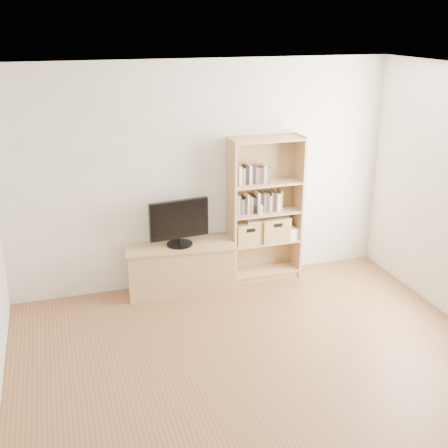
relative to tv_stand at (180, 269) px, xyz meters
name	(u,v)px	position (x,y,z in m)	size (l,w,h in m)	color
floor	(285,404)	(0.35, -2.27, -0.28)	(4.50, 5.00, 0.01)	brown
back_wall	(203,176)	(0.35, 0.23, 1.02)	(4.50, 0.02, 2.60)	beige
ceiling	(299,82)	(0.35, -2.27, 2.32)	(4.50, 5.00, 0.01)	white
tv_stand	(180,269)	(0.00, 0.00, 0.00)	(1.20, 0.45, 0.55)	tan
bookshelf	(265,210)	(1.06, 0.07, 0.59)	(0.87, 0.31, 1.74)	tan
television	(179,223)	(0.00, 0.00, 0.57)	(0.69, 0.05, 0.54)	black
books_row_mid	(265,202)	(1.06, 0.09, 0.68)	(0.81, 0.16, 0.22)	#35302C
books_row_upper	(250,175)	(0.87, 0.09, 1.03)	(0.35, 0.13, 0.19)	#35302C
baby_monitor	(261,210)	(0.97, -0.03, 0.63)	(0.05, 0.03, 0.10)	white
basket_left	(247,232)	(0.83, 0.06, 0.34)	(0.31, 0.26, 0.26)	#A7804B
basket_right	(273,228)	(1.17, 0.07, 0.35)	(0.35, 0.29, 0.29)	#A7804B
laptop	(260,220)	(0.99, 0.06, 0.48)	(0.32, 0.22, 0.03)	white
magazine_stack	(288,233)	(1.36, 0.07, 0.27)	(0.17, 0.25, 0.12)	silver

